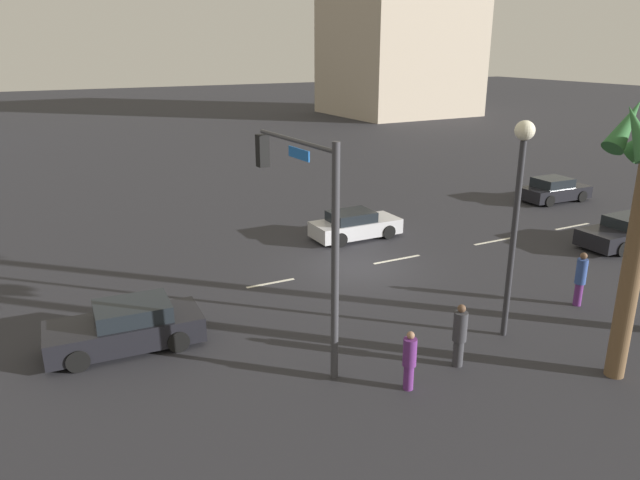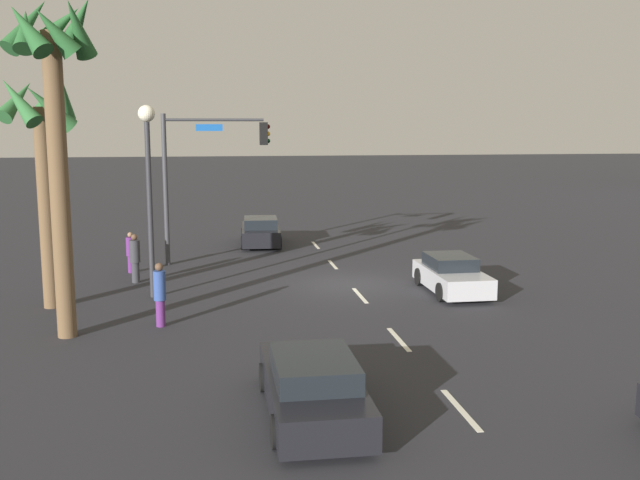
# 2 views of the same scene
# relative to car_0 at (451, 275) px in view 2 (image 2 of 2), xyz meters

# --- Properties ---
(ground_plane) EXTENTS (220.00, 220.00, 0.00)m
(ground_plane) POSITION_rel_car_0_xyz_m (1.76, 3.30, -0.60)
(ground_plane) COLOR #28282D
(lane_stripe_1) EXTENTS (2.26, 0.14, 0.01)m
(lane_stripe_1) POSITION_rel_car_0_xyz_m (-10.37, 3.30, -0.60)
(lane_stripe_1) COLOR silver
(lane_stripe_1) RESTS_ON ground_plane
(lane_stripe_2) EXTENTS (2.23, 0.14, 0.01)m
(lane_stripe_2) POSITION_rel_car_0_xyz_m (-5.33, 3.30, -0.60)
(lane_stripe_2) COLOR silver
(lane_stripe_2) RESTS_ON ground_plane
(lane_stripe_3) EXTENTS (2.25, 0.14, 0.01)m
(lane_stripe_3) POSITION_rel_car_0_xyz_m (-0.09, 3.30, -0.60)
(lane_stripe_3) COLOR silver
(lane_stripe_3) RESTS_ON ground_plane
(lane_stripe_4) EXTENTS (1.90, 0.14, 0.01)m
(lane_stripe_4) POSITION_rel_car_0_xyz_m (5.55, 3.30, -0.60)
(lane_stripe_4) COLOR silver
(lane_stripe_4) RESTS_ON ground_plane
(lane_stripe_5) EXTENTS (2.08, 0.14, 0.01)m
(lane_stripe_5) POSITION_rel_car_0_xyz_m (10.61, 3.30, -0.60)
(lane_stripe_5) COLOR silver
(lane_stripe_5) RESTS_ON ground_plane
(car_0) EXTENTS (4.08, 1.83, 1.28)m
(car_0) POSITION_rel_car_0_xyz_m (0.00, 0.00, 0.00)
(car_0) COLOR #B7B7BC
(car_0) RESTS_ON ground_plane
(car_1) EXTENTS (4.45, 2.08, 1.37)m
(car_1) POSITION_rel_car_0_xyz_m (11.16, 5.95, 0.04)
(car_1) COLOR black
(car_1) RESTS_ON ground_plane
(car_2) EXTENTS (4.70, 1.94, 1.32)m
(car_2) POSITION_rel_car_0_xyz_m (-10.20, 6.39, 0.02)
(car_2) COLOR black
(car_2) RESTS_ON ground_plane
(traffic_signal) EXTENTS (0.49, 4.49, 6.30)m
(traffic_signal) POSITION_rel_car_0_xyz_m (6.67, 8.72, 3.64)
(traffic_signal) COLOR #38383D
(traffic_signal) RESTS_ON ground_plane
(streetlamp) EXTENTS (0.56, 0.56, 6.49)m
(streetlamp) POSITION_rel_car_0_xyz_m (0.80, 10.37, 3.91)
(streetlamp) COLOR #2D2D33
(streetlamp) RESTS_ON ground_plane
(pedestrian_0) EXTENTS (0.50, 0.50, 1.63)m
(pedestrian_0) POSITION_rel_car_0_xyz_m (5.16, 11.54, 0.25)
(pedestrian_0) COLOR #59266B
(pedestrian_0) RESTS_ON ground_plane
(pedestrian_1) EXTENTS (0.42, 0.42, 1.83)m
(pedestrian_1) POSITION_rel_car_0_xyz_m (3.25, 11.18, 0.36)
(pedestrian_1) COLOR #333338
(pedestrian_1) RESTS_ON ground_plane
(pedestrian_2) EXTENTS (0.43, 0.43, 1.89)m
(pedestrian_2) POSITION_rel_car_0_xyz_m (-2.99, 9.87, 0.40)
(pedestrian_2) COLOR #59266B
(pedestrian_2) RESTS_ON ground_plane
(palm_tree_0) EXTENTS (2.68, 2.77, 9.39)m
(palm_tree_0) POSITION_rel_car_0_xyz_m (-3.62, 12.39, 6.07)
(palm_tree_0) COLOR brown
(palm_tree_0) RESTS_ON ground_plane
(palm_tree_1) EXTENTS (2.64, 2.65, 7.39)m
(palm_tree_1) POSITION_rel_car_0_xyz_m (-0.23, 13.53, 4.62)
(palm_tree_1) COLOR brown
(palm_tree_1) RESTS_ON ground_plane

